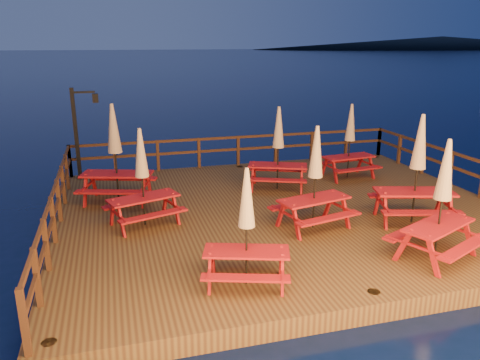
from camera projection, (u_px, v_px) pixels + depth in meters
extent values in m
plane|color=black|center=(284.00, 222.00, 12.96)|extent=(500.00, 500.00, 0.00)
cube|color=#432915|center=(285.00, 215.00, 12.90)|extent=(12.00, 10.00, 0.40)
cylinder|color=#372411|center=(81.00, 198.00, 15.85)|extent=(0.24, 0.24, 1.40)
cylinder|color=#372411|center=(371.00, 325.00, 8.80)|extent=(0.24, 0.24, 1.40)
cylinder|color=#372411|center=(240.00, 185.00, 17.29)|extent=(0.24, 0.24, 1.40)
cylinder|color=#372411|center=(374.00, 174.00, 18.73)|extent=(0.24, 0.24, 1.40)
cube|color=#372411|center=(238.00, 137.00, 17.02)|extent=(11.70, 0.06, 0.09)
cube|color=#372411|center=(238.00, 149.00, 17.15)|extent=(11.70, 0.06, 0.09)
cube|color=#372411|center=(106.00, 159.00, 15.96)|extent=(0.10, 0.10, 1.10)
cube|color=#372411|center=(238.00, 151.00, 17.16)|extent=(0.10, 0.10, 1.10)
cube|color=#372411|center=(353.00, 143.00, 18.36)|extent=(0.10, 0.10, 1.10)
cube|color=#372411|center=(54.00, 190.00, 11.04)|extent=(0.06, 9.70, 0.09)
cube|color=#372411|center=(56.00, 207.00, 11.17)|extent=(0.06, 9.70, 0.09)
cube|color=#372411|center=(33.00, 289.00, 7.60)|extent=(0.10, 0.10, 1.10)
cube|color=#372411|center=(56.00, 210.00, 11.18)|extent=(0.10, 0.10, 1.10)
cube|color=#372411|center=(68.00, 168.00, 14.76)|extent=(0.10, 0.10, 1.10)
cube|color=#372411|center=(468.00, 158.00, 14.05)|extent=(0.06, 9.70, 0.09)
cube|color=#372411|center=(466.00, 172.00, 14.17)|extent=(0.06, 9.70, 0.09)
cube|color=#372411|center=(466.00, 174.00, 14.19)|extent=(0.10, 0.10, 1.10)
cube|color=#372411|center=(393.00, 147.00, 17.77)|extent=(0.10, 0.10, 1.10)
cube|color=black|center=(76.00, 134.00, 15.19)|extent=(0.12, 0.12, 3.00)
cube|color=black|center=(83.00, 92.00, 14.89)|extent=(0.70, 0.06, 0.06)
cube|color=black|center=(95.00, 98.00, 15.04)|extent=(0.18, 0.18, 0.28)
sphere|color=#FFB066|center=(95.00, 98.00, 15.04)|extent=(0.14, 0.14, 0.14)
ellipsoid|color=black|center=(442.00, 43.00, 271.73)|extent=(230.40, 86.40, 7.00)
cube|color=maroon|center=(278.00, 165.00, 14.37)|extent=(1.91, 1.33, 0.05)
cube|color=maroon|center=(278.00, 170.00, 15.02)|extent=(1.75, 0.94, 0.05)
cube|color=maroon|center=(277.00, 180.00, 13.89)|extent=(1.75, 0.94, 0.05)
cube|color=maroon|center=(255.00, 173.00, 14.88)|extent=(0.09, 0.11, 0.74)
cube|color=maroon|center=(253.00, 179.00, 14.25)|extent=(0.09, 0.11, 0.74)
cube|color=maroon|center=(302.00, 175.00, 14.70)|extent=(0.09, 0.11, 0.74)
cube|color=maroon|center=(302.00, 181.00, 14.08)|extent=(0.09, 0.11, 0.74)
cylinder|color=black|center=(278.00, 150.00, 14.23)|extent=(0.04, 0.04, 2.48)
cone|color=tan|center=(279.00, 127.00, 14.03)|extent=(0.36, 0.36, 1.24)
sphere|color=black|center=(279.00, 108.00, 13.86)|extent=(0.07, 0.07, 0.07)
cube|color=maroon|center=(349.00, 157.00, 15.56)|extent=(1.79, 0.86, 0.05)
cube|color=maroon|center=(338.00, 161.00, 16.15)|extent=(1.75, 0.46, 0.05)
cube|color=maroon|center=(358.00, 169.00, 15.13)|extent=(1.75, 0.46, 0.05)
cube|color=maroon|center=(324.00, 167.00, 15.68)|extent=(0.07, 0.10, 0.72)
cube|color=maroon|center=(335.00, 172.00, 15.12)|extent=(0.07, 0.10, 0.72)
cube|color=maroon|center=(360.00, 163.00, 16.20)|extent=(0.07, 0.10, 0.72)
cube|color=maroon|center=(371.00, 167.00, 15.64)|extent=(0.07, 0.10, 0.72)
cylinder|color=black|center=(350.00, 143.00, 15.42)|extent=(0.04, 0.04, 2.40)
cone|color=tan|center=(351.00, 122.00, 15.22)|extent=(0.35, 0.35, 1.20)
sphere|color=black|center=(352.00, 105.00, 15.07)|extent=(0.07, 0.07, 0.07)
cube|color=maroon|center=(246.00, 251.00, 8.71)|extent=(1.70, 1.08, 0.04)
cube|color=maroon|center=(247.00, 252.00, 9.29)|extent=(1.59, 0.73, 0.04)
cube|color=maroon|center=(245.00, 278.00, 8.28)|extent=(1.59, 0.73, 0.04)
cube|color=maroon|center=(213.00, 260.00, 9.11)|extent=(0.08, 0.10, 0.66)
cube|color=maroon|center=(210.00, 274.00, 8.55)|extent=(0.08, 0.10, 0.66)
cube|color=maroon|center=(281.00, 261.00, 9.05)|extent=(0.08, 0.10, 0.66)
cube|color=maroon|center=(282.00, 276.00, 8.50)|extent=(0.08, 0.10, 0.66)
cylinder|color=black|center=(247.00, 229.00, 8.58)|extent=(0.04, 0.04, 2.21)
cone|color=tan|center=(247.00, 198.00, 8.40)|extent=(0.32, 0.32, 1.10)
sphere|color=black|center=(247.00, 170.00, 8.26)|extent=(0.06, 0.06, 0.06)
cube|color=maroon|center=(439.00, 225.00, 9.73)|extent=(1.93, 1.38, 0.05)
cube|color=maroon|center=(411.00, 230.00, 10.25)|extent=(1.75, 0.99, 0.05)
cube|color=maroon|center=(465.00, 248.00, 9.37)|extent=(1.75, 0.99, 0.05)
cube|color=maroon|center=(403.00, 246.00, 9.62)|extent=(0.10, 0.12, 0.75)
cube|color=maroon|center=(433.00, 257.00, 9.13)|extent=(0.10, 0.12, 0.75)
cube|color=maroon|center=(440.00, 228.00, 10.54)|extent=(0.10, 0.12, 0.75)
cube|color=maroon|center=(469.00, 237.00, 10.05)|extent=(0.10, 0.12, 0.75)
cylinder|color=black|center=(442.00, 202.00, 9.58)|extent=(0.04, 0.04, 2.50)
cone|color=tan|center=(446.00, 169.00, 9.38)|extent=(0.36, 0.36, 1.25)
sphere|color=black|center=(450.00, 141.00, 9.22)|extent=(0.07, 0.07, 0.07)
cube|color=maroon|center=(314.00, 199.00, 11.35)|extent=(1.88, 1.07, 0.05)
cube|color=maroon|center=(299.00, 203.00, 11.93)|extent=(1.79, 0.67, 0.05)
cube|color=maroon|center=(329.00, 218.00, 10.93)|extent=(1.79, 0.67, 0.05)
cube|color=maroon|center=(281.00, 214.00, 11.39)|extent=(0.08, 0.11, 0.74)
cube|color=maroon|center=(296.00, 223.00, 10.84)|extent=(0.08, 0.11, 0.74)
cube|color=maroon|center=(329.00, 205.00, 12.06)|extent=(0.08, 0.11, 0.74)
cube|color=maroon|center=(346.00, 212.00, 11.52)|extent=(0.08, 0.11, 0.74)
cylinder|color=black|center=(315.00, 180.00, 11.20)|extent=(0.04, 0.04, 2.46)
cone|color=tan|center=(316.00, 152.00, 11.01)|extent=(0.35, 0.35, 1.23)
sphere|color=black|center=(317.00, 128.00, 10.84)|extent=(0.07, 0.07, 0.07)
cube|color=maroon|center=(144.00, 198.00, 11.52)|extent=(1.83, 1.17, 0.05)
cube|color=maroon|center=(135.00, 202.00, 12.06)|extent=(1.71, 0.80, 0.05)
cube|color=maroon|center=(154.00, 215.00, 11.15)|extent=(1.71, 0.80, 0.05)
cube|color=maroon|center=(112.00, 213.00, 11.49)|extent=(0.08, 0.11, 0.71)
cube|color=maroon|center=(121.00, 221.00, 10.99)|extent=(0.08, 0.11, 0.71)
cube|color=maroon|center=(165.00, 202.00, 12.26)|extent=(0.08, 0.11, 0.71)
cube|color=maroon|center=(176.00, 209.00, 11.76)|extent=(0.08, 0.11, 0.71)
cylinder|color=black|center=(142.00, 179.00, 11.39)|extent=(0.04, 0.04, 2.38)
cone|color=tan|center=(141.00, 153.00, 11.20)|extent=(0.34, 0.34, 1.19)
sphere|color=black|center=(139.00, 130.00, 11.04)|extent=(0.07, 0.07, 0.07)
cube|color=maroon|center=(415.00, 192.00, 11.69)|extent=(2.05, 1.25, 0.05)
cube|color=maroon|center=(405.00, 196.00, 12.39)|extent=(1.93, 0.82, 0.05)
cube|color=maroon|center=(423.00, 213.00, 11.16)|extent=(1.93, 0.82, 0.05)
cube|color=maroon|center=(377.00, 202.00, 12.15)|extent=(0.09, 0.12, 0.80)
cube|color=maroon|center=(385.00, 212.00, 11.47)|extent=(0.09, 0.12, 0.80)
cube|color=maroon|center=(439.00, 202.00, 12.13)|extent=(0.09, 0.12, 0.80)
cube|color=maroon|center=(451.00, 212.00, 11.45)|extent=(0.09, 0.12, 0.80)
cylinder|color=black|center=(417.00, 171.00, 11.53)|extent=(0.05, 0.05, 2.67)
cone|color=tan|center=(420.00, 142.00, 11.32)|extent=(0.38, 0.38, 1.33)
sphere|color=black|center=(423.00, 116.00, 11.14)|extent=(0.07, 0.07, 0.07)
cube|color=maroon|center=(117.00, 174.00, 13.20)|extent=(2.09, 1.30, 0.05)
cube|color=maroon|center=(124.00, 178.00, 13.92)|extent=(1.96, 0.87, 0.05)
cube|color=maroon|center=(111.00, 192.00, 12.67)|extent=(1.96, 0.87, 0.05)
cube|color=maroon|center=(94.00, 184.00, 13.68)|extent=(0.09, 0.12, 0.81)
cube|color=maroon|center=(85.00, 191.00, 13.00)|extent=(0.09, 0.12, 0.81)
cube|color=maroon|center=(149.00, 184.00, 13.64)|extent=(0.09, 0.12, 0.81)
cube|color=maroon|center=(143.00, 192.00, 12.95)|extent=(0.09, 0.12, 0.81)
cylinder|color=black|center=(115.00, 155.00, 13.05)|extent=(0.05, 0.05, 2.71)
cone|color=tan|center=(113.00, 128.00, 12.83)|extent=(0.39, 0.39, 1.36)
sphere|color=black|center=(111.00, 105.00, 12.65)|extent=(0.08, 0.08, 0.08)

